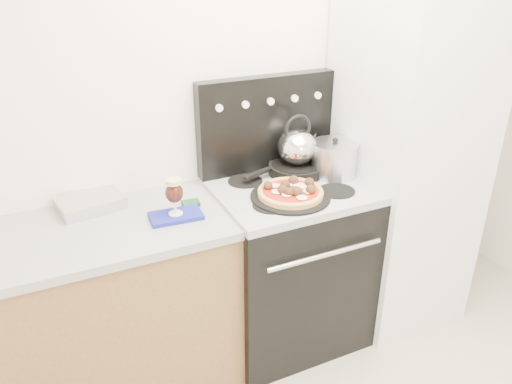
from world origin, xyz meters
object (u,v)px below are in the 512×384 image
fridge (404,160)px  pizza (291,191)px  tea_kettle (297,144)px  stock_pot (334,160)px  stove_body (287,266)px  oven_mitt (176,216)px  pizza_pan (290,196)px  base_cabinet (76,323)px  skillet (296,169)px  beer_glass (174,197)px

fridge → pizza: 0.77m
tea_kettle → stock_pot: size_ratio=0.97×
stove_body → oven_mitt: oven_mitt is taller
stock_pot → tea_kettle: bearing=149.2°
pizza_pan → pizza: size_ratio=1.23×
base_cabinet → pizza_pan: (1.04, -0.14, 0.50)m
fridge → oven_mitt: bearing=-179.4°
stock_pot → stove_body: bearing=-173.7°
base_cabinet → tea_kettle: bearing=4.9°
pizza_pan → fridge: bearing=6.5°
stove_body → oven_mitt: size_ratio=3.77×
base_cabinet → skillet: (1.21, 0.10, 0.52)m
tea_kettle → beer_glass: bearing=-155.0°
fridge → beer_glass: size_ratio=10.94×
oven_mitt → skillet: size_ratio=0.79×
stock_pot → skillet: bearing=149.2°
oven_mitt → beer_glass: bearing=0.0°
fridge → skillet: 0.61m
fridge → stove_body: bearing=178.0°
stove_body → fridge: fridge is taller
stove_body → tea_kettle: 0.67m
stove_body → beer_glass: bearing=-176.4°
fridge → stock_pot: 0.43m
fridge → stock_pot: fridge is taller
stove_body → pizza_pan: (-0.06, -0.11, 0.49)m
stock_pot → pizza: bearing=-157.0°
beer_glass → skillet: bearing=13.2°
skillet → stock_pot: size_ratio=1.26×
fridge → skillet: fridge is taller
fridge → skillet: (-0.59, 0.15, -0.00)m
beer_glass → pizza_pan: bearing=-7.6°
fridge → tea_kettle: 0.63m
stock_pot → fridge: bearing=-7.4°
beer_glass → pizza: size_ratio=0.55×
skillet → tea_kettle: size_ratio=1.30×
stove_body → fridge: size_ratio=0.46×
pizza → stove_body: bearing=61.8°
fridge → pizza_pan: 0.77m
stove_body → skillet: bearing=50.3°
beer_glass → pizza: beer_glass is taller
pizza → tea_kettle: bearing=55.2°
stove_body → tea_kettle: bearing=50.3°
base_cabinet → stove_body: stove_body is taller
beer_glass → skillet: 0.74m
tea_kettle → pizza_pan: bearing=-113.0°
pizza_pan → stock_pot: stock_pot is taller
pizza → skillet: pizza is taller
skillet → tea_kettle: bearing=0.0°
stove_body → pizza_pan: 0.50m
pizza → stock_pot: size_ratio=1.34×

